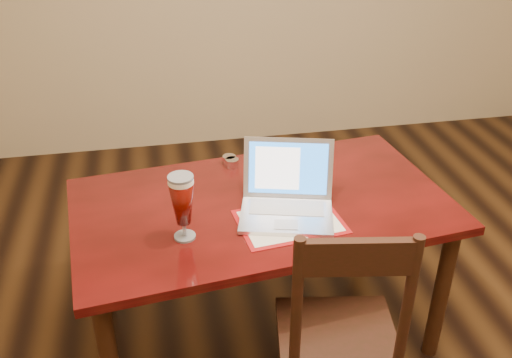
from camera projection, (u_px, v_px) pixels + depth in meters
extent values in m
cube|color=#540B0B|center=(262.00, 206.00, 2.36)|extent=(1.62, 1.03, 0.04)
cylinder|color=black|center=(441.00, 293.00, 2.42)|extent=(0.07, 0.07, 0.68)
cylinder|color=black|center=(98.00, 255.00, 2.65)|extent=(0.07, 0.07, 0.68)
cylinder|color=black|center=(365.00, 207.00, 3.01)|extent=(0.07, 0.07, 0.68)
cube|color=maroon|center=(290.00, 222.00, 2.22)|extent=(0.43, 0.33, 0.00)
cube|color=silver|center=(290.00, 221.00, 2.22)|extent=(0.39, 0.29, 0.00)
cube|color=silver|center=(286.00, 216.00, 2.23)|extent=(0.41, 0.33, 0.02)
cube|color=silver|center=(287.00, 207.00, 2.27)|extent=(0.31, 0.18, 0.00)
cube|color=#BCBBC0|center=(286.00, 225.00, 2.17)|extent=(0.10, 0.09, 0.00)
cube|color=silver|center=(288.00, 168.00, 2.30)|extent=(0.37, 0.16, 0.24)
cube|color=blue|center=(288.00, 169.00, 2.30)|extent=(0.32, 0.14, 0.20)
cube|color=white|center=(277.00, 168.00, 2.30)|extent=(0.19, 0.09, 0.17)
cylinder|color=silver|center=(185.00, 236.00, 2.13)|extent=(0.08, 0.08, 0.01)
cylinder|color=silver|center=(184.00, 229.00, 2.11)|extent=(0.01, 0.01, 0.06)
cylinder|color=white|center=(181.00, 181.00, 2.01)|extent=(0.09, 0.09, 0.02)
cylinder|color=silver|center=(180.00, 177.00, 2.00)|extent=(0.09, 0.09, 0.01)
cylinder|color=silver|center=(232.00, 163.00, 2.60)|extent=(0.06, 0.06, 0.04)
cylinder|color=silver|center=(229.00, 160.00, 2.62)|extent=(0.06, 0.06, 0.04)
cube|color=black|center=(337.00, 339.00, 2.06)|extent=(0.49, 0.47, 0.04)
cylinder|color=black|center=(285.00, 351.00, 2.32)|extent=(0.04, 0.04, 0.42)
cylinder|color=black|center=(370.00, 349.00, 2.32)|extent=(0.04, 0.04, 0.42)
cylinder|color=black|center=(297.00, 310.00, 1.77)|extent=(0.04, 0.04, 0.55)
cylinder|color=black|center=(407.00, 308.00, 1.78)|extent=(0.04, 0.04, 0.55)
cube|color=black|center=(358.00, 257.00, 1.67)|extent=(0.35, 0.09, 0.12)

